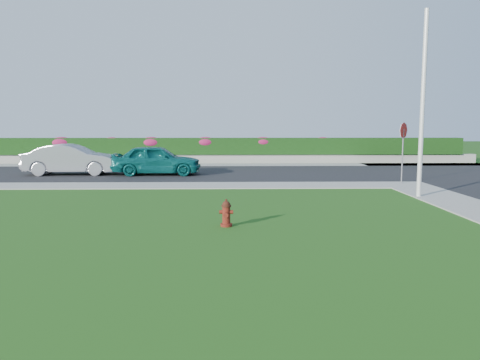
{
  "coord_description": "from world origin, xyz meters",
  "views": [
    {
      "loc": [
        -0.61,
        -10.85,
        2.64
      ],
      "look_at": [
        -0.31,
        3.61,
        0.9
      ],
      "focal_mm": 35.0,
      "sensor_mm": 36.0,
      "label": 1
    }
  ],
  "objects_px": {
    "sedan_teal": "(157,160)",
    "sedan_silver": "(72,159)",
    "utility_pole": "(423,105)",
    "fire_hydrant": "(226,213)",
    "stop_sign": "(403,138)"
  },
  "relations": [
    {
      "from": "fire_hydrant",
      "to": "utility_pole",
      "type": "height_order",
      "value": "utility_pole"
    },
    {
      "from": "sedan_teal",
      "to": "sedan_silver",
      "type": "distance_m",
      "value": 4.37
    },
    {
      "from": "sedan_silver",
      "to": "utility_pole",
      "type": "relative_size",
      "value": 0.72
    },
    {
      "from": "sedan_silver",
      "to": "stop_sign",
      "type": "height_order",
      "value": "stop_sign"
    },
    {
      "from": "sedan_silver",
      "to": "utility_pole",
      "type": "distance_m",
      "value": 16.94
    },
    {
      "from": "sedan_silver",
      "to": "utility_pole",
      "type": "xyz_separation_m",
      "value": [
        14.95,
        -7.57,
        2.48
      ]
    },
    {
      "from": "stop_sign",
      "to": "utility_pole",
      "type": "bearing_deg",
      "value": -123.83
    },
    {
      "from": "fire_hydrant",
      "to": "sedan_silver",
      "type": "distance_m",
      "value": 14.66
    },
    {
      "from": "utility_pole",
      "to": "stop_sign",
      "type": "height_order",
      "value": "utility_pole"
    },
    {
      "from": "sedan_silver",
      "to": "stop_sign",
      "type": "xyz_separation_m",
      "value": [
        15.7,
        -3.85,
        1.22
      ]
    },
    {
      "from": "sedan_silver",
      "to": "fire_hydrant",
      "type": "bearing_deg",
      "value": -148.31
    },
    {
      "from": "sedan_teal",
      "to": "sedan_silver",
      "type": "relative_size",
      "value": 0.95
    },
    {
      "from": "utility_pole",
      "to": "sedan_silver",
      "type": "bearing_deg",
      "value": 153.15
    },
    {
      "from": "fire_hydrant",
      "to": "sedan_silver",
      "type": "xyz_separation_m",
      "value": [
        -8.03,
        12.25,
        0.48
      ]
    },
    {
      "from": "sedan_silver",
      "to": "stop_sign",
      "type": "distance_m",
      "value": 16.21
    }
  ]
}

